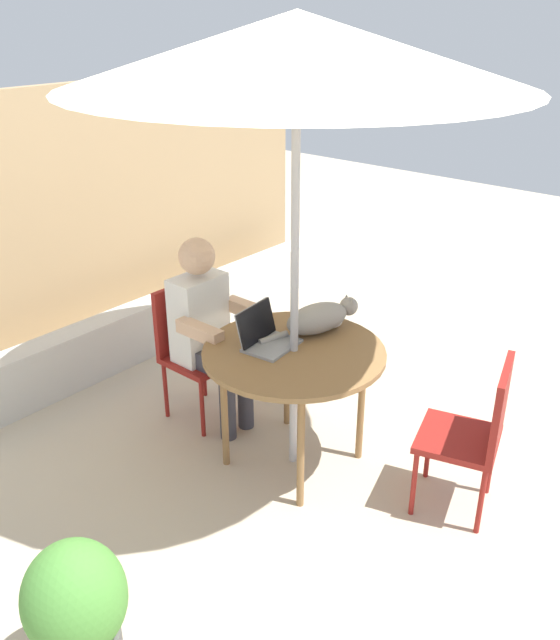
{
  "coord_description": "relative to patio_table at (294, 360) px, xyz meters",
  "views": [
    {
      "loc": [
        -2.52,
        -2.05,
        2.46
      ],
      "look_at": [
        0.0,
        0.1,
        0.89
      ],
      "focal_mm": 37.79,
      "sensor_mm": 36.0,
      "label": 1
    }
  ],
  "objects": [
    {
      "name": "ground_plane",
      "position": [
        0.0,
        0.0,
        -0.67
      ],
      "size": [
        14.0,
        14.0,
        0.0
      ],
      "primitive_type": "plane",
      "color": "#BCAD93"
    },
    {
      "name": "fence_back",
      "position": [
        0.0,
        2.31,
        0.3
      ],
      "size": [
        5.26,
        0.08,
        1.95
      ],
      "primitive_type": "cube",
      "color": "tan",
      "rests_on": "ground"
    },
    {
      "name": "planter_wall_low",
      "position": [
        0.0,
        1.72,
        -0.47
      ],
      "size": [
        4.74,
        0.2,
        0.41
      ],
      "primitive_type": "cube",
      "color": "beige",
      "rests_on": "ground"
    },
    {
      "name": "patio_table",
      "position": [
        0.0,
        0.0,
        0.0
      ],
      "size": [
        1.01,
        1.01,
        0.74
      ],
      "color": "olive",
      "rests_on": "ground"
    },
    {
      "name": "patio_umbrella",
      "position": [
        0.0,
        0.0,
        1.59
      ],
      "size": [
        2.2,
        2.2,
        2.43
      ],
      "color": "#B7B7BC",
      "rests_on": "ground"
    },
    {
      "name": "chair_occupied",
      "position": [
        0.0,
        0.84,
        -0.17
      ],
      "size": [
        0.4,
        0.4,
        0.88
      ],
      "color": "maroon",
      "rests_on": "ground"
    },
    {
      "name": "chair_empty",
      "position": [
        0.28,
        -0.97,
        -0.17
      ],
      "size": [
        0.5,
        0.5,
        0.88
      ],
      "color": "maroon",
      "rests_on": "ground"
    },
    {
      "name": "person_seated",
      "position": [
        -0.0,
        0.68,
        0.01
      ],
      "size": [
        0.48,
        0.48,
        1.22
      ],
      "color": "white",
      "rests_on": "ground"
    },
    {
      "name": "laptop",
      "position": [
        -0.06,
        0.17,
        0.13
      ],
      "size": [
        0.33,
        0.28,
        0.21
      ],
      "color": "gray",
      "rests_on": "patio_table"
    },
    {
      "name": "cat",
      "position": [
        0.28,
        0.03,
        0.15
      ],
      "size": [
        0.62,
        0.3,
        0.17
      ],
      "color": "gray",
      "rests_on": "patio_table"
    },
    {
      "name": "potted_plant_near_fence",
      "position": [
        -1.62,
        -0.27,
        -0.31
      ],
      "size": [
        0.39,
        0.39,
        0.67
      ],
      "color": "#595654",
      "rests_on": "ground"
    }
  ]
}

